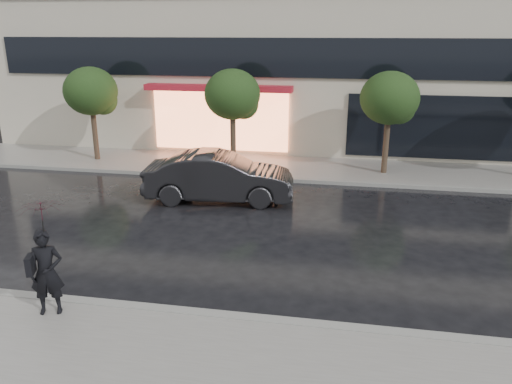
# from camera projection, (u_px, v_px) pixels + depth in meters

# --- Properties ---
(ground) EXTENTS (120.00, 120.00, 0.00)m
(ground) POSITION_uv_depth(u_px,v_px,m) (268.00, 298.00, 10.63)
(ground) COLOR black
(ground) RESTS_ON ground
(sidewalk_far) EXTENTS (60.00, 3.50, 0.12)m
(sidewalk_far) POSITION_uv_depth(u_px,v_px,m) (307.00, 169.00, 20.19)
(sidewalk_far) COLOR slate
(sidewalk_far) RESTS_ON ground
(curb_near) EXTENTS (60.00, 0.25, 0.14)m
(curb_near) POSITION_uv_depth(u_px,v_px,m) (260.00, 321.00, 9.67)
(curb_near) COLOR gray
(curb_near) RESTS_ON ground
(curb_far) EXTENTS (60.00, 0.25, 0.14)m
(curb_far) POSITION_uv_depth(u_px,v_px,m) (303.00, 181.00, 18.55)
(curb_far) COLOR gray
(curb_far) RESTS_ON ground
(tree_far_west) EXTENTS (2.20, 2.20, 3.99)m
(tree_far_west) POSITION_uv_depth(u_px,v_px,m) (93.00, 93.00, 20.60)
(tree_far_west) COLOR #33261C
(tree_far_west) RESTS_ON ground
(tree_mid_west) EXTENTS (2.20, 2.20, 3.99)m
(tree_mid_west) POSITION_uv_depth(u_px,v_px,m) (234.00, 96.00, 19.59)
(tree_mid_west) COLOR #33261C
(tree_mid_west) RESTS_ON ground
(tree_mid_east) EXTENTS (2.20, 2.20, 3.99)m
(tree_mid_east) POSITION_uv_depth(u_px,v_px,m) (391.00, 100.00, 18.58)
(tree_mid_east) COLOR #33261C
(tree_mid_east) RESTS_ON ground
(parked_car) EXTENTS (5.03, 2.19, 1.61)m
(parked_car) POSITION_uv_depth(u_px,v_px,m) (219.00, 177.00, 16.42)
(parked_car) COLOR black
(parked_car) RESTS_ON ground
(pedestrian_with_umbrella) EXTENTS (1.06, 1.07, 2.32)m
(pedestrian_with_umbrella) POSITION_uv_depth(u_px,v_px,m) (44.00, 245.00, 9.44)
(pedestrian_with_umbrella) COLOR black
(pedestrian_with_umbrella) RESTS_ON sidewalk_near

